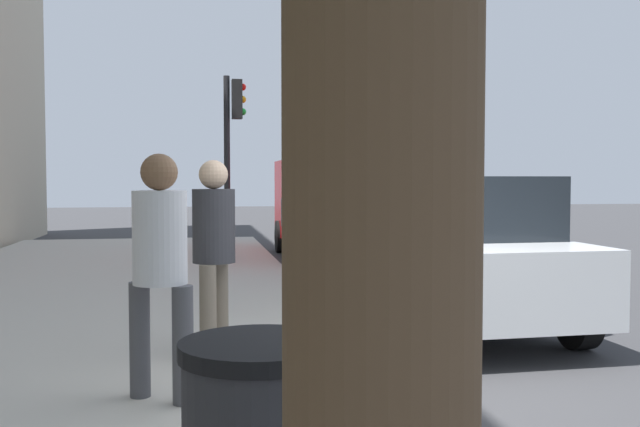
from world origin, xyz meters
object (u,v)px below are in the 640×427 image
Objects in this scene: parking_meter at (290,242)px; pedestrian_bystander at (160,256)px; pedestrian_at_meter at (214,240)px; traffic_signal at (232,137)px; parked_sedan_near at (447,251)px; parked_van_far at (333,202)px.

pedestrian_bystander reaches higher than parking_meter.
pedestrian_at_meter is (0.02, 0.69, 0.02)m from parking_meter.
parking_meter is at bearing -179.12° from traffic_signal.
pedestrian_bystander is at bearing 131.28° from parked_sedan_near.
parked_van_far reaches higher than parking_meter.
traffic_signal is (7.53, 0.12, 1.41)m from parking_meter.
pedestrian_bystander is (-1.29, 0.42, 0.01)m from pedestrian_at_meter.
parked_sedan_near is 0.85× the size of parked_van_far.
pedestrian_bystander is 4.27m from parked_sedan_near.
traffic_signal is at bearing 103.98° from pedestrian_at_meter.
parking_meter is 7.66m from traffic_signal.
traffic_signal is at bearing 29.53° from pedestrian_bystander.
pedestrian_bystander is at bearing 173.60° from traffic_signal.
pedestrian_bystander is 10.33m from parked_van_far.
pedestrian_at_meter is 0.99× the size of pedestrian_bystander.
parking_meter is 8.82m from parked_van_far.
parked_sedan_near is 7.03m from parked_van_far.
traffic_signal is (5.99, 2.21, 1.68)m from parked_sedan_near.
traffic_signal reaches higher than parking_meter.
parked_sedan_near is (1.54, -2.10, -0.27)m from parking_meter.
pedestrian_bystander reaches higher than parked_sedan_near.
parked_sedan_near is at bearing -179.99° from parked_van_far.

